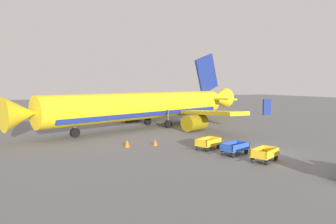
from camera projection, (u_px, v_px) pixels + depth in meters
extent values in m
plane|color=slate|center=(261.00, 153.00, 27.73)|extent=(220.00, 220.00, 0.00)
cylinder|color=yellow|center=(144.00, 106.00, 42.69)|extent=(29.83, 11.98, 3.70)
cube|color=navy|center=(144.00, 113.00, 42.78)|extent=(26.90, 10.96, 0.56)
cone|color=yellow|center=(20.00, 114.00, 31.22)|extent=(4.09, 4.38, 3.63)
cone|color=yellow|center=(218.00, 98.00, 54.56)|extent=(5.31, 4.64, 3.52)
cube|color=yellow|center=(210.00, 113.00, 39.66)|extent=(3.87, 13.19, 1.35)
cube|color=navy|center=(267.00, 107.00, 36.77)|extent=(1.11, 0.31, 1.90)
cylinder|color=#856D0E|center=(195.00, 123.00, 40.05)|extent=(3.66, 2.91, 2.10)
cube|color=yellow|center=(131.00, 106.00, 51.57)|extent=(10.10, 11.81, 1.35)
cube|color=navy|center=(121.00, 98.00, 57.94)|extent=(0.99, 0.84, 1.90)
cylinder|color=#856D0E|center=(131.00, 115.00, 49.73)|extent=(3.66, 2.91, 2.10)
cube|color=navy|center=(207.00, 74.00, 51.84)|extent=(5.84, 2.03, 6.88)
cube|color=yellow|center=(223.00, 99.00, 50.08)|extent=(1.95, 5.25, 0.24)
cube|color=yellow|center=(193.00, 98.00, 54.64)|extent=(4.42, 5.31, 0.24)
cylinder|color=#4C4C51|center=(75.00, 124.00, 35.53)|extent=(0.20, 0.20, 2.04)
cylinder|color=black|center=(75.00, 133.00, 35.63)|extent=(1.18, 0.74, 1.10)
cylinder|color=#4C4C51|center=(168.00, 117.00, 43.00)|extent=(0.20, 0.20, 2.04)
cylinder|color=black|center=(168.00, 124.00, 43.10)|extent=(1.18, 0.74, 1.10)
cylinder|color=#4C4C51|center=(148.00, 115.00, 46.14)|extent=(0.20, 0.20, 2.04)
cylinder|color=black|center=(148.00, 121.00, 46.23)|extent=(1.18, 0.74, 1.10)
cube|color=gold|center=(265.00, 156.00, 24.57)|extent=(2.83, 2.19, 0.08)
cube|color=gold|center=(273.00, 153.00, 24.11)|extent=(2.37, 0.98, 0.55)
cube|color=gold|center=(257.00, 151.00, 24.96)|extent=(2.37, 0.98, 0.55)
cube|color=gold|center=(258.00, 154.00, 23.64)|extent=(0.59, 1.34, 0.55)
cube|color=gold|center=(271.00, 149.00, 25.43)|extent=(0.59, 1.34, 0.55)
cylinder|color=#2D2D33|center=(254.00, 160.00, 23.22)|extent=(0.96, 0.43, 0.08)
cylinder|color=black|center=(266.00, 162.00, 23.52)|extent=(0.47, 0.31, 0.44)
cylinder|color=black|center=(253.00, 160.00, 24.26)|extent=(0.47, 0.31, 0.44)
cylinder|color=black|center=(276.00, 158.00, 24.92)|extent=(0.47, 0.31, 0.44)
cylinder|color=black|center=(263.00, 156.00, 25.66)|extent=(0.47, 0.31, 0.44)
cube|color=#234CB2|center=(235.00, 149.00, 26.90)|extent=(2.75, 1.92, 0.08)
cube|color=#234CB2|center=(241.00, 147.00, 26.38)|extent=(2.46, 0.66, 0.55)
cube|color=#234CB2|center=(229.00, 145.00, 27.36)|extent=(2.46, 0.66, 0.55)
cube|color=#234CB2|center=(226.00, 148.00, 26.08)|extent=(0.41, 1.39, 0.55)
cube|color=#234CB2|center=(243.00, 144.00, 27.65)|extent=(0.41, 1.39, 0.55)
cylinder|color=#2D2D33|center=(221.00, 153.00, 25.73)|extent=(0.99, 0.30, 0.08)
cylinder|color=black|center=(233.00, 155.00, 25.89)|extent=(0.46, 0.25, 0.44)
cylinder|color=black|center=(223.00, 153.00, 26.73)|extent=(0.46, 0.25, 0.44)
cylinder|color=black|center=(246.00, 152.00, 27.11)|extent=(0.46, 0.25, 0.44)
cylinder|color=black|center=(236.00, 150.00, 27.95)|extent=(0.46, 0.25, 0.44)
cube|color=gold|center=(208.00, 144.00, 29.06)|extent=(2.83, 2.19, 0.08)
cube|color=gold|center=(214.00, 142.00, 28.60)|extent=(2.38, 0.97, 0.55)
cube|color=gold|center=(202.00, 140.00, 29.46)|extent=(2.38, 0.97, 0.55)
cube|color=gold|center=(201.00, 143.00, 28.14)|extent=(0.58, 1.35, 0.55)
cube|color=gold|center=(215.00, 139.00, 29.92)|extent=(0.58, 1.35, 0.55)
cylinder|color=#2D2D33|center=(197.00, 148.00, 27.72)|extent=(0.96, 0.42, 0.08)
cylinder|color=black|center=(207.00, 150.00, 28.02)|extent=(0.47, 0.30, 0.44)
cylinder|color=black|center=(197.00, 148.00, 28.76)|extent=(0.47, 0.30, 0.44)
cylinder|color=black|center=(218.00, 146.00, 29.41)|extent=(0.47, 0.30, 0.44)
cylinder|color=black|center=(209.00, 145.00, 30.15)|extent=(0.47, 0.30, 0.44)
cone|color=orange|center=(213.00, 143.00, 30.61)|extent=(0.54, 0.54, 0.71)
cone|color=orange|center=(127.00, 143.00, 30.18)|extent=(0.54, 0.54, 0.70)
cone|color=orange|center=(155.00, 143.00, 30.93)|extent=(0.45, 0.45, 0.59)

